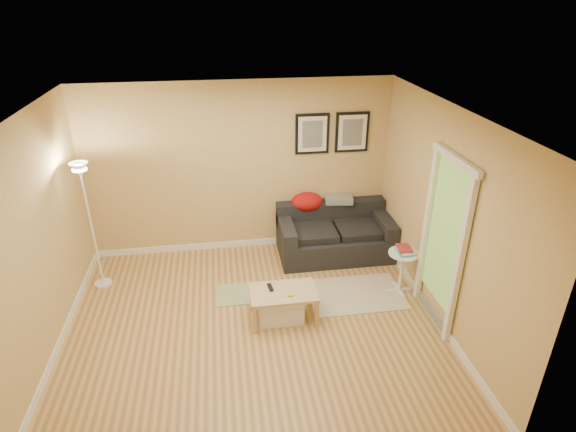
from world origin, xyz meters
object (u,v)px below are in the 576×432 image
Objects in this scene: sofa at (335,233)px; storage_bin at (281,307)px; book_stack at (405,250)px; floor_lamp at (92,230)px; side_table at (401,272)px; coffee_table at (283,305)px.

sofa is 3.06× the size of storage_bin.
floor_lamp is (-4.03, 0.77, 0.21)m from book_stack.
book_stack is (1.69, 0.34, 0.47)m from storage_bin.
floor_lamp reaches higher than book_stack.
sofa reaches higher than book_stack.
book_stack is 4.11m from floor_lamp.
floor_lamp is (-4.02, 0.77, 0.55)m from side_table.
coffee_table is 1.75m from book_stack.
sofa is at bearing 53.84° from storage_bin.
book_stack reaches higher than storage_bin.
storage_bin is at bearing -126.16° from sofa.
storage_bin is (-0.03, 0.01, -0.03)m from coffee_table.
sofa reaches higher than storage_bin.
storage_bin is at bearing -168.80° from side_table.
book_stack is (0.01, 0.01, 0.34)m from side_table.
coffee_table is 0.45× the size of floor_lamp.
coffee_table is at bearing -166.33° from book_stack.
sofa reaches higher than side_table.
side_table reaches higher than storage_bin.
coffee_table is at bearing -25.14° from floor_lamp.
floor_lamp reaches higher than coffee_table.
sofa is at bearing 47.80° from coffee_table.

